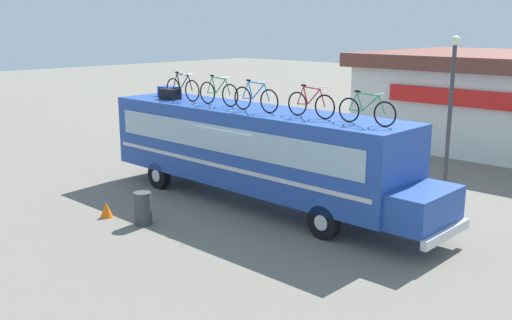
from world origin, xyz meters
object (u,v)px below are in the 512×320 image
Objects in this scene: trash_bin at (143,208)px; luggage_bag_2 at (170,94)px; rooftop_bicycle_4 at (311,104)px; rooftop_bicycle_5 at (366,111)px; bus at (255,148)px; traffic_cone at (106,210)px; luggage_bag_1 at (168,91)px; rooftop_bicycle_1 at (182,89)px; rooftop_bicycle_2 at (218,93)px; street_lamp at (451,98)px; rooftop_bicycle_3 at (256,98)px.

luggage_bag_2 is at bearing 130.79° from trash_bin.
rooftop_bicycle_4 is 1.79m from rooftop_bicycle_5.
bus is 7.36× the size of rooftop_bicycle_4.
trash_bin is 1.38m from traffic_cone.
rooftop_bicycle_4 is at bearing -3.81° from bus.
rooftop_bicycle_4 is at bearing -3.43° from luggage_bag_1.
rooftop_bicycle_4 is 0.95× the size of rooftop_bicycle_5.
bus is 6.98× the size of rooftop_bicycle_5.
rooftop_bicycle_1 reaches higher than rooftop_bicycle_5.
luggage_bag_2 is at bearing -177.99° from rooftop_bicycle_2.
bus is 4.87m from traffic_cone.
luggage_bag_2 is at bearing -170.38° from rooftop_bicycle_1.
trash_bin is (2.93, -3.39, -2.72)m from luggage_bag_2.
street_lamp is (8.19, 5.57, -0.04)m from luggage_bag_1.
luggage_bag_1 is 0.41× the size of rooftop_bicycle_4.
luggage_bag_1 is at bearing 161.89° from rooftop_bicycle_1.
rooftop_bicycle_5 reaches higher than traffic_cone.
traffic_cone is (-4.47, -3.90, -3.16)m from rooftop_bicycle_4.
rooftop_bicycle_1 is 1.00× the size of rooftop_bicycle_5.
rooftop_bicycle_2 is at bearing -129.63° from street_lamp.
luggage_bag_1 is 8.70m from rooftop_bicycle_5.
rooftop_bicycle_2 is 3.95× the size of traffic_cone.
rooftop_bicycle_1 is 0.97× the size of rooftop_bicycle_3.
luggage_bag_1 is (-4.64, 0.26, 1.39)m from bus.
rooftop_bicycle_3 is at bearing -45.84° from bus.
bus is 4.08m from luggage_bag_2.
bus is 2.34× the size of street_lamp.
rooftop_bicycle_4 is at bearing -102.13° from street_lamp.
rooftop_bicycle_4 is 5.56m from trash_bin.
rooftop_bicycle_2 is (1.81, -0.01, -0.00)m from rooftop_bicycle_1.
rooftop_bicycle_3 reaches higher than traffic_cone.
rooftop_bicycle_3 reaches higher than rooftop_bicycle_4.
luggage_bag_2 reaches higher than luggage_bag_1.
rooftop_bicycle_4 is 3.64× the size of traffic_cone.
trash_bin is at bearing -49.21° from luggage_bag_2.
rooftop_bicycle_3 is at bearing -7.26° from luggage_bag_1.
rooftop_bicycle_5 reaches higher than trash_bin.
street_lamp reaches higher than traffic_cone.
street_lamp is (6.81, 6.02, -0.27)m from rooftop_bicycle_1.
luggage_bag_2 is 0.39× the size of rooftop_bicycle_3.
bus is at bearing 3.29° from rooftop_bicycle_1.
rooftop_bicycle_5 is at bearing -2.44° from luggage_bag_1.
rooftop_bicycle_1 is at bearing 124.11° from trash_bin.
rooftop_bicycle_2 is at bearing 174.52° from rooftop_bicycle_3.
rooftop_bicycle_2 reaches higher than traffic_cone.
rooftop_bicycle_4 reaches higher than luggage_bag_2.
bus is 6.75× the size of rooftop_bicycle_3.
luggage_bag_1 is 3.23m from rooftop_bicycle_2.
rooftop_bicycle_2 is at bearing 2.01° from luggage_bag_2.
street_lamp is (3.19, 6.21, -0.26)m from rooftop_bicycle_3.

